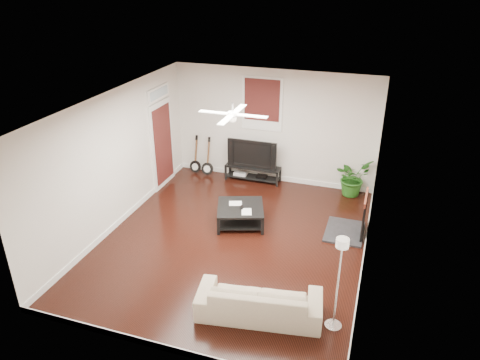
# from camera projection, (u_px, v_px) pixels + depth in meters

# --- Properties ---
(room) EXTENTS (5.01, 6.01, 2.81)m
(room) POSITION_uv_depth(u_px,v_px,m) (233.00, 177.00, 8.39)
(room) COLOR black
(room) RESTS_ON ground
(brick_accent) EXTENTS (0.02, 2.20, 2.80)m
(brick_accent) POSITION_uv_depth(u_px,v_px,m) (375.00, 173.00, 8.53)
(brick_accent) COLOR #A04633
(brick_accent) RESTS_ON floor
(fireplace) EXTENTS (0.80, 1.10, 0.92)m
(fireplace) POSITION_uv_depth(u_px,v_px,m) (354.00, 214.00, 9.02)
(fireplace) COLOR black
(fireplace) RESTS_ON floor
(window_back) EXTENTS (1.00, 0.06, 1.30)m
(window_back) POSITION_uv_depth(u_px,v_px,m) (262.00, 104.00, 10.78)
(window_back) COLOR #3D1210
(window_back) RESTS_ON wall_back
(door_left) EXTENTS (0.08, 1.00, 2.50)m
(door_left) POSITION_uv_depth(u_px,v_px,m) (162.00, 137.00, 10.78)
(door_left) COLOR white
(door_left) RESTS_ON wall_left
(tv_stand) EXTENTS (1.39, 0.37, 0.39)m
(tv_stand) POSITION_uv_depth(u_px,v_px,m) (253.00, 173.00, 11.41)
(tv_stand) COLOR black
(tv_stand) RESTS_ON floor
(tv) EXTENTS (1.24, 0.16, 0.72)m
(tv) POSITION_uv_depth(u_px,v_px,m) (253.00, 153.00, 11.19)
(tv) COLOR black
(tv) RESTS_ON tv_stand
(coffee_table) EXTENTS (1.20, 1.20, 0.40)m
(coffee_table) POSITION_uv_depth(u_px,v_px,m) (240.00, 215.00, 9.51)
(coffee_table) COLOR black
(coffee_table) RESTS_ON floor
(sofa) EXTENTS (2.02, 1.04, 0.56)m
(sofa) POSITION_uv_depth(u_px,v_px,m) (259.00, 300.00, 6.98)
(sofa) COLOR tan
(sofa) RESTS_ON floor
(floor_lamp) EXTENTS (0.30, 0.30, 1.57)m
(floor_lamp) POSITION_uv_depth(u_px,v_px,m) (338.00, 284.00, 6.52)
(floor_lamp) COLOR silver
(floor_lamp) RESTS_ON floor
(potted_plant) EXTENTS (1.04, 1.06, 0.89)m
(potted_plant) POSITION_uv_depth(u_px,v_px,m) (353.00, 177.00, 10.61)
(potted_plant) COLOR #235E1B
(potted_plant) RESTS_ON floor
(guitar_left) EXTENTS (0.33, 0.25, 1.00)m
(guitar_left) POSITION_uv_depth(u_px,v_px,m) (195.00, 155.00, 11.70)
(guitar_left) COLOR black
(guitar_left) RESTS_ON floor
(guitar_right) EXTENTS (0.31, 0.22, 1.00)m
(guitar_right) POSITION_uv_depth(u_px,v_px,m) (207.00, 157.00, 11.58)
(guitar_right) COLOR black
(guitar_right) RESTS_ON floor
(ceiling_fan) EXTENTS (1.24, 1.24, 0.32)m
(ceiling_fan) POSITION_uv_depth(u_px,v_px,m) (233.00, 114.00, 7.87)
(ceiling_fan) COLOR white
(ceiling_fan) RESTS_ON ceiling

